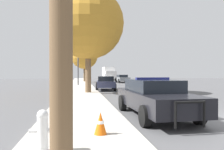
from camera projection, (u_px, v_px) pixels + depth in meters
name	position (u px, v px, depth m)	size (l,w,h in m)	color
sidewalk_left	(83.00, 124.00, 7.07)	(3.00, 110.00, 0.13)	#BCB7AD
police_car	(154.00, 97.00, 8.69)	(2.26, 5.21, 1.54)	black
fire_hydrant	(43.00, 129.00, 4.43)	(0.53, 0.23, 0.86)	white
traffic_light	(90.00, 56.00, 28.25)	(3.97, 0.35, 5.33)	#424247
car_background_distant	(108.00, 77.00, 49.40)	(2.16, 4.22, 1.47)	silver
car_background_midblock	(106.00, 83.00, 21.48)	(2.18, 4.37, 1.37)	#333856
car_background_oncoming	(122.00, 78.00, 37.50)	(2.07, 4.12, 1.36)	slate
box_truck	(109.00, 73.00, 51.30)	(2.72, 6.81, 3.04)	silver
tree_sidewalk_far	(84.00, 56.00, 39.48)	(4.85, 4.85, 7.11)	brown
tree_sidewalk_near	(88.00, 24.00, 17.74)	(5.83, 5.83, 8.52)	brown
traffic_cone	(100.00, 123.00, 5.68)	(0.33, 0.33, 0.58)	orange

